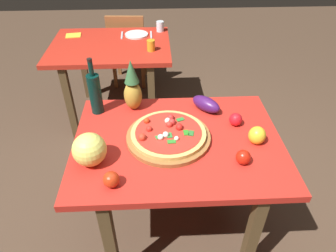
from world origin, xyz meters
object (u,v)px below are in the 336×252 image
(melon, at_px, (89,150))
(tomato_at_corner, at_px, (111,179))
(pizza, at_px, (168,133))
(wine_bottle, at_px, (95,93))
(dining_chair, at_px, (128,46))
(dinner_plate, at_px, (136,35))
(drinking_glass_water, at_px, (160,26))
(pizza_board, at_px, (168,137))
(knife_utensil, at_px, (151,35))
(eggplant, at_px, (206,104))
(drinking_glass_juice, at_px, (151,45))
(fork_utensil, at_px, (122,35))
(background_table, at_px, (111,55))
(napkin_folded, at_px, (73,35))
(tomato_near_board, at_px, (236,119))
(display_table, at_px, (178,153))
(tomato_by_bottle, at_px, (243,157))
(bell_pepper, at_px, (257,135))
(pineapple_left, at_px, (132,88))

(melon, xyz_separation_m, tomato_at_corner, (0.12, -0.16, -0.05))
(pizza, relative_size, wine_bottle, 1.16)
(dining_chair, height_order, dinner_plate, dining_chair)
(drinking_glass_water, bearing_deg, dinner_plate, -156.67)
(dining_chair, bearing_deg, melon, 92.27)
(pizza_board, height_order, wine_bottle, wine_bottle)
(melon, height_order, knife_utensil, melon)
(eggplant, xyz_separation_m, knife_utensil, (-0.34, 1.29, -0.04))
(melon, relative_size, drinking_glass_juice, 1.82)
(dining_chair, bearing_deg, tomato_at_corner, 95.24)
(eggplant, bearing_deg, fork_utensil, 115.68)
(background_table, bearing_deg, drinking_glass_water, 32.53)
(background_table, distance_m, napkin_folded, 0.45)
(background_table, height_order, fork_utensil, fork_utensil)
(eggplant, xyz_separation_m, tomato_near_board, (0.15, -0.16, -0.01))
(display_table, height_order, dining_chair, dining_chair)
(wine_bottle, xyz_separation_m, fork_utensil, (0.06, 1.27, -0.13))
(background_table, relative_size, fork_utensil, 6.01)
(fork_utensil, bearing_deg, eggplant, -66.59)
(display_table, xyz_separation_m, pizza, (-0.05, 0.02, 0.14))
(tomato_near_board, bearing_deg, display_table, -160.73)
(tomato_by_bottle, distance_m, tomato_at_corner, 0.66)
(display_table, bearing_deg, drinking_glass_water, 91.78)
(tomato_near_board, bearing_deg, tomato_at_corner, -147.26)
(dining_chair, bearing_deg, fork_utensil, 92.15)
(background_table, distance_m, bell_pepper, 1.71)
(bell_pepper, bearing_deg, knife_utensil, 109.52)
(background_table, xyz_separation_m, knife_utensil, (0.37, 0.20, 0.11))
(pizza, relative_size, knife_utensil, 2.32)
(pizza_board, relative_size, melon, 2.74)
(bell_pepper, bearing_deg, pizza, 173.43)
(background_table, xyz_separation_m, dining_chair, (0.10, 0.64, -0.18))
(pineapple_left, bearing_deg, display_table, -51.77)
(pizza, distance_m, tomato_near_board, 0.42)
(bell_pepper, distance_m, drinking_glass_water, 1.78)
(display_table, distance_m, tomato_at_corner, 0.48)
(melon, bearing_deg, tomato_near_board, 19.11)
(display_table, distance_m, tomato_near_board, 0.39)
(pizza, relative_size, tomato_at_corner, 5.31)
(fork_utensil, bearing_deg, display_table, -77.19)
(tomato_by_bottle, xyz_separation_m, tomato_near_board, (0.03, 0.32, 0.00))
(pizza_board, bearing_deg, dining_chair, 100.26)
(eggplant, relative_size, tomato_at_corner, 2.55)
(melon, bearing_deg, wine_bottle, 93.68)
(background_table, height_order, knife_utensil, knife_utensil)
(napkin_folded, bearing_deg, drinking_glass_water, 5.36)
(tomato_at_corner, xyz_separation_m, fork_utensil, (-0.09, 1.89, -0.04))
(melon, bearing_deg, dinner_plate, 84.40)
(fork_utensil, bearing_deg, pizza, -78.94)
(pineapple_left, xyz_separation_m, bell_pepper, (0.68, -0.37, -0.10))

